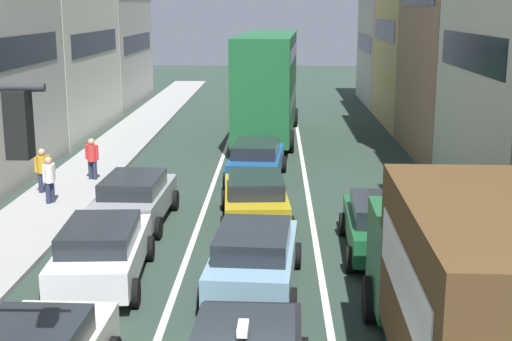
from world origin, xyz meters
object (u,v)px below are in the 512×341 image
sedan_centre_lane_second (254,257)px  pedestrian_mid_sidewalk (43,169)px  removalist_box_truck (469,287)px  bus_mid_queue_primary (267,81)px  coupe_centre_lane_fourth (256,160)px  sedan_right_lane_behind_truck (382,224)px  pedestrian_near_kerb (49,179)px  wagon_left_lane_second (102,251)px  pedestrian_far_sidewalk (92,158)px  hatchback_centre_lane_third (255,198)px  sedan_left_lane_third (135,198)px

sedan_centre_lane_second → pedestrian_mid_sidewalk: 10.97m
removalist_box_truck → bus_mid_queue_primary: 23.96m
coupe_centre_lane_fourth → sedan_right_lane_behind_truck: size_ratio=1.01×
sedan_right_lane_behind_truck → bus_mid_queue_primary: bus_mid_queue_primary is taller
removalist_box_truck → sedan_right_lane_behind_truck: bearing=3.7°
sedan_right_lane_behind_truck → pedestrian_near_kerb: (-10.08, 4.16, 0.15)m
pedestrian_near_kerb → coupe_centre_lane_fourth: bearing=-124.1°
wagon_left_lane_second → sedan_right_lane_behind_truck: size_ratio=1.01×
bus_mid_queue_primary → pedestrian_mid_sidewalk: 13.46m
removalist_box_truck → pedestrian_far_sidewalk: removalist_box_truck is taller
coupe_centre_lane_fourth → pedestrian_near_kerb: pedestrian_near_kerb is taller
pedestrian_mid_sidewalk → pedestrian_far_sidewalk: (1.20, 1.94, 0.00)m
wagon_left_lane_second → bus_mid_queue_primary: bus_mid_queue_primary is taller
removalist_box_truck → wagon_left_lane_second: bearing=56.8°
coupe_centre_lane_fourth → sedan_right_lane_behind_truck: same height
coupe_centre_lane_fourth → pedestrian_near_kerb: 7.56m
pedestrian_near_kerb → sedan_right_lane_behind_truck: bearing=-176.2°
pedestrian_near_kerb → pedestrian_far_sidewalk: (0.56, 3.27, 0.00)m
coupe_centre_lane_fourth → hatchback_centre_lane_third: bearing=-175.1°
wagon_left_lane_second → hatchback_centre_lane_third: (3.44, 4.83, 0.00)m
removalist_box_truck → sedan_left_lane_third: removalist_box_truck is taller
sedan_centre_lane_second → pedestrian_near_kerb: size_ratio=2.66×
sedan_right_lane_behind_truck → pedestrian_far_sidewalk: (-9.53, 7.42, 0.15)m
pedestrian_near_kerb → hatchback_centre_lane_third: bearing=-167.2°
sedan_centre_lane_second → wagon_left_lane_second: bearing=88.6°
sedan_left_lane_third → bus_mid_queue_primary: bus_mid_queue_primary is taller
pedestrian_near_kerb → sedan_left_lane_third: bearing=177.2°
coupe_centre_lane_fourth → sedan_right_lane_behind_truck: 8.66m
removalist_box_truck → coupe_centre_lane_fourth: 15.60m
wagon_left_lane_second → pedestrian_mid_sidewalk: (-3.88, 7.75, 0.15)m
removalist_box_truck → pedestrian_mid_sidewalk: (-11.04, 12.65, -1.03)m
coupe_centre_lane_fourth → pedestrian_mid_sidewalk: 7.60m
sedan_left_lane_third → pedestrian_near_kerb: pedestrian_near_kerb is taller
sedan_left_lane_third → coupe_centre_lane_fourth: (3.46, 5.46, 0.00)m
hatchback_centre_lane_third → pedestrian_far_sidewalk: (-6.12, 4.86, 0.15)m
sedan_centre_lane_second → pedestrian_mid_sidewalk: pedestrian_mid_sidewalk is taller
sedan_left_lane_third → pedestrian_near_kerb: size_ratio=2.62×
pedestrian_near_kerb → sedan_centre_lane_second: bearing=161.5°
removalist_box_truck → hatchback_centre_lane_third: bearing=22.1°
wagon_left_lane_second → coupe_centre_lane_fourth: (3.32, 10.17, 0.00)m
pedestrian_far_sidewalk → sedan_centre_lane_second: bearing=47.7°
sedan_centre_lane_second → sedan_left_lane_third: same height
removalist_box_truck → pedestrian_mid_sidewalk: removalist_box_truck is taller
hatchback_centre_lane_third → sedan_left_lane_third: size_ratio=1.02×
removalist_box_truck → sedan_right_lane_behind_truck: (-0.31, 7.17, -1.18)m
removalist_box_truck → sedan_left_lane_third: bearing=38.4°
hatchback_centre_lane_third → sedan_left_lane_third: bearing=88.2°
sedan_left_lane_third → pedestrian_mid_sidewalk: size_ratio=2.62×
pedestrian_near_kerb → pedestrian_mid_sidewalk: same height
hatchback_centre_lane_third → pedestrian_mid_sidewalk: size_ratio=2.66×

